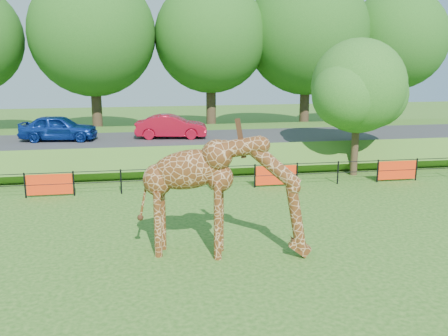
# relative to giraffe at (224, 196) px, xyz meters

# --- Properties ---
(ground) EXTENTS (90.00, 90.00, 0.00)m
(ground) POSITION_rel_giraffe_xyz_m (0.69, -0.53, -1.86)
(ground) COLOR #215214
(ground) RESTS_ON ground
(giraffe) EXTENTS (5.29, 2.25, 3.72)m
(giraffe) POSITION_rel_giraffe_xyz_m (0.00, 0.00, 0.00)
(giraffe) COLOR #5D3013
(giraffe) RESTS_ON ground
(perimeter_fence) EXTENTS (28.07, 0.10, 1.10)m
(perimeter_fence) POSITION_rel_giraffe_xyz_m (0.69, 7.47, -1.31)
(perimeter_fence) COLOR black
(perimeter_fence) RESTS_ON ground
(embankment) EXTENTS (40.00, 9.00, 1.30)m
(embankment) POSITION_rel_giraffe_xyz_m (0.69, 14.97, -1.21)
(embankment) COLOR #215214
(embankment) RESTS_ON ground
(road) EXTENTS (40.00, 5.00, 0.12)m
(road) POSITION_rel_giraffe_xyz_m (0.69, 13.47, -0.50)
(road) COLOR #2C2C2E
(road) RESTS_ON embankment
(car_blue) EXTENTS (4.22, 2.11, 1.38)m
(car_blue) POSITION_rel_giraffe_xyz_m (-6.72, 13.63, 0.25)
(car_blue) COLOR #13369E
(car_blue) RESTS_ON road
(car_red) EXTENTS (4.06, 1.89, 1.29)m
(car_red) POSITION_rel_giraffe_xyz_m (-0.69, 13.43, 0.20)
(car_red) COLOR red
(car_red) RESTS_ON road
(visitor) EXTENTS (0.58, 0.41, 1.52)m
(visitor) POSITION_rel_giraffe_xyz_m (1.02, 8.04, -1.10)
(visitor) COLOR black
(visitor) RESTS_ON ground
(tree_east) EXTENTS (5.40, 4.71, 6.76)m
(tree_east) POSITION_rel_giraffe_xyz_m (8.29, 9.10, 2.42)
(tree_east) COLOR #352818
(tree_east) RESTS_ON ground
(bg_tree_line) EXTENTS (37.30, 8.80, 11.82)m
(bg_tree_line) POSITION_rel_giraffe_xyz_m (2.58, 21.47, 5.33)
(bg_tree_line) COLOR #352818
(bg_tree_line) RESTS_ON ground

